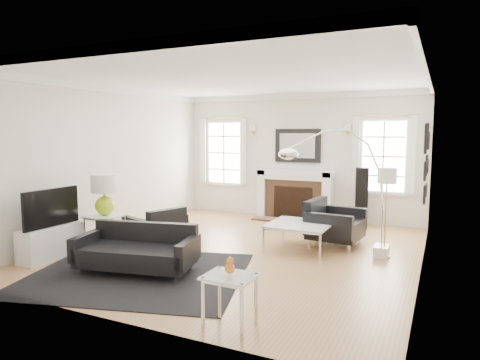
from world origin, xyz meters
The scene contains 25 objects.
floor centered at (0.00, 0.00, 0.00)m, with size 6.00×6.00×0.00m, color #A26B44.
back_wall centered at (0.00, 3.00, 1.40)m, with size 5.50×0.04×2.80m, color beige.
front_wall centered at (0.00, -3.00, 1.40)m, with size 5.50×0.04×2.80m, color beige.
left_wall centered at (-2.75, 0.00, 1.40)m, with size 0.04×6.00×2.80m, color beige.
right_wall centered at (2.75, 0.00, 1.40)m, with size 0.04×6.00×2.80m, color beige.
ceiling centered at (0.00, 0.00, 2.80)m, with size 5.50×6.00×0.02m, color white.
crown_molding centered at (0.00, 0.00, 2.74)m, with size 5.50×6.00×0.12m, color white.
fireplace centered at (0.00, 2.79, 0.54)m, with size 1.70×0.69×1.11m.
mantel_mirror centered at (0.00, 2.95, 1.65)m, with size 1.05×0.07×0.75m.
window_left centered at (-1.85, 2.95, 1.46)m, with size 1.24×0.15×1.62m.
window_right centered at (1.85, 2.95, 1.46)m, with size 1.24×0.15×1.62m.
gallery_wall centered at (2.72, 1.30, 1.53)m, with size 0.04×1.73×1.29m.
tv_unit centered at (-2.44, -1.70, 0.33)m, with size 0.35×1.00×1.09m.
area_rug centered at (-0.75, -1.74, 0.01)m, with size 2.86×2.38×0.01m, color black.
sofa centered at (-0.83, -1.62, 0.29)m, with size 1.77×1.09×0.54m.
armchair_left centered at (-1.34, -0.47, 0.32)m, with size 0.98×1.04×0.57m.
armchair_right centered at (1.28, 0.99, 0.36)m, with size 0.94×1.03×0.64m.
coffee_table centered at (0.88, 0.43, 0.41)m, with size 1.00×1.00×0.45m.
side_table_left centered at (-2.00, -0.99, 0.48)m, with size 0.54×0.54×0.59m.
nesting_table centered at (1.13, -2.65, 0.43)m, with size 0.50×0.42×0.55m.
gourd_lamp centered at (-2.00, -0.99, 0.98)m, with size 0.42×0.42×0.67m.
orange_vase centered at (1.13, -2.65, 0.64)m, with size 0.10×0.10×0.16m.
arc_floor_lamp centered at (1.55, 0.10, 1.11)m, with size 1.46×1.35×2.06m.
stick_floor_lamp centered at (2.20, 0.58, 1.21)m, with size 0.28×0.28×1.40m.
speaker_tower centered at (1.48, 2.65, 0.61)m, with size 0.25×0.25×1.23m, color black.
Camera 1 is at (2.96, -6.26, 1.93)m, focal length 32.00 mm.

